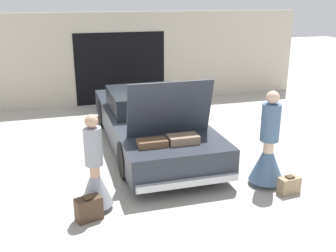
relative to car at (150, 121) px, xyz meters
The scene contains 7 objects.
ground_plane 0.55m from the car, 88.29° to the right, with size 40.00×40.00×0.00m, color #ADA89E.
garage_wall_back 3.96m from the car, 89.99° to the left, with size 12.00×0.14×2.80m.
car is the anchor object (origin of this frame).
person_left 2.99m from the car, 120.70° to the right, with size 0.54×0.54×1.58m.
person_right 2.99m from the car, 59.30° to the right, with size 0.63×0.63×1.74m.
suitcase_beside_left_person 3.35m from the car, 120.22° to the right, with size 0.44×0.33×0.40m.
suitcase_beside_right_person 3.48m from the car, 59.86° to the right, with size 0.39×0.23×0.32m.
Camera 1 is at (-2.00, -8.25, 3.28)m, focal length 42.00 mm.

